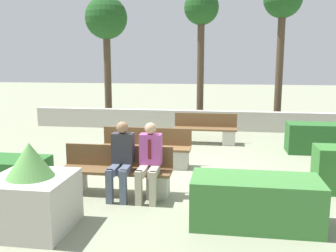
% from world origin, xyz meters
% --- Properties ---
extents(ground_plane, '(60.00, 60.00, 0.00)m').
position_xyz_m(ground_plane, '(0.00, 0.00, 0.00)').
color(ground_plane, gray).
extents(perimeter_wall, '(11.57, 0.30, 0.67)m').
position_xyz_m(perimeter_wall, '(0.00, 4.96, 0.34)').
color(perimeter_wall, '#B7B2A8').
rests_on(perimeter_wall, ground_plane).
extents(bench_front, '(2.04, 0.48, 0.86)m').
position_xyz_m(bench_front, '(-0.91, -1.61, 0.34)').
color(bench_front, brown).
rests_on(bench_front, ground_plane).
extents(bench_left_side, '(1.83, 0.49, 0.86)m').
position_xyz_m(bench_left_side, '(0.47, 2.81, 0.33)').
color(bench_left_side, brown).
rests_on(bench_left_side, ground_plane).
extents(bench_right_side, '(2.08, 0.49, 0.86)m').
position_xyz_m(bench_right_side, '(-0.76, 0.24, 0.34)').
color(bench_right_side, brown).
rests_on(bench_right_side, ground_plane).
extents(person_seated_man, '(0.38, 0.64, 1.34)m').
position_xyz_m(person_seated_man, '(-0.26, -1.75, 0.74)').
color(person_seated_man, '#B2A893').
rests_on(person_seated_man, ground_plane).
extents(person_seated_woman, '(0.38, 0.64, 1.34)m').
position_xyz_m(person_seated_woman, '(-0.76, -1.75, 0.74)').
color(person_seated_woman, '#515B70').
rests_on(person_seated_woman, ground_plane).
extents(hedge_block_near_right, '(2.15, 0.74, 0.78)m').
position_xyz_m(hedge_block_near_right, '(3.74, 2.12, 0.39)').
color(hedge_block_near_right, '#286028').
rests_on(hedge_block_near_right, ground_plane).
extents(hedge_block_mid_left, '(1.76, 0.79, 0.61)m').
position_xyz_m(hedge_block_mid_left, '(-3.12, -1.72, 0.30)').
color(hedge_block_mid_left, '#286028').
rests_on(hedge_block_mid_left, ground_plane).
extents(hedge_block_mid_right, '(1.86, 0.83, 0.72)m').
position_xyz_m(hedge_block_mid_right, '(1.48, -2.59, 0.36)').
color(hedge_block_mid_right, '#3D7A38').
rests_on(hedge_block_mid_right, ground_plane).
extents(planter_corner_left, '(1.08, 1.08, 1.28)m').
position_xyz_m(planter_corner_left, '(-1.67, -3.20, 0.51)').
color(planter_corner_left, '#B7B2A8').
rests_on(planter_corner_left, ground_plane).
extents(tree_leftmost, '(1.61, 1.61, 4.80)m').
position_xyz_m(tree_leftmost, '(-3.54, 6.32, 3.86)').
color(tree_leftmost, '#473828').
rests_on(tree_leftmost, ground_plane).
extents(tree_center_left, '(1.24, 1.24, 4.87)m').
position_xyz_m(tree_center_left, '(0.11, 5.88, 3.98)').
color(tree_center_left, '#473828').
rests_on(tree_center_left, ground_plane).
extents(tree_center_right, '(1.36, 1.36, 5.20)m').
position_xyz_m(tree_center_right, '(2.93, 6.11, 4.28)').
color(tree_center_right, '#473828').
rests_on(tree_center_right, ground_plane).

